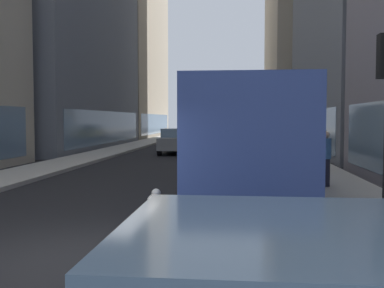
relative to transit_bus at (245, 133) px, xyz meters
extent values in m
plane|color=black|center=(-2.80, 28.06, -1.78)|extent=(120.00, 120.00, 0.00)
cube|color=#ADA89E|center=(-8.50, 28.06, -1.70)|extent=(2.40, 110.00, 0.15)
cube|color=#9E9991|center=(2.90, 28.06, -1.70)|extent=(2.40, 110.00, 0.15)
cube|color=slate|center=(-9.94, 19.84, -0.18)|extent=(0.08, 18.12, 2.40)
cube|color=slate|center=(-10.33, 41.98, -0.18)|extent=(0.08, 17.89, 2.40)
cube|color=slate|center=(4.51, 16.82, -0.18)|extent=(0.08, 16.70, 2.40)
cube|color=slate|center=(3.43, 38.27, -0.18)|extent=(0.08, 17.63, 2.40)
cube|color=#33478C|center=(0.00, -0.01, -0.10)|extent=(2.55, 11.50, 2.75)
cube|color=slate|center=(0.00, -0.01, 0.39)|extent=(2.57, 11.04, 0.90)
cube|color=black|center=(0.00, 5.69, -1.23)|extent=(2.55, 0.16, 0.44)
cylinder|color=black|center=(-1.12, 3.54, -1.28)|extent=(0.30, 1.00, 1.00)
cylinder|color=black|center=(1.13, 3.54, -1.28)|extent=(0.30, 1.00, 1.00)
cylinder|color=black|center=(-1.12, -4.16, -1.28)|extent=(0.30, 1.00, 1.00)
cylinder|color=black|center=(1.13, -4.16, -1.28)|extent=(0.30, 1.00, 1.00)
cube|color=silver|center=(-1.45, 5.14, 0.72)|extent=(0.08, 0.24, 0.40)
cube|color=slate|center=(0.00, -11.02, -0.43)|extent=(1.76, 1.82, 0.55)
cube|color=slate|center=(-4.00, 14.87, -1.08)|extent=(1.95, 4.57, 0.75)
cube|color=slate|center=(-4.00, 14.64, -0.43)|extent=(1.79, 2.06, 0.55)
cylinder|color=black|center=(-4.86, 16.73, -1.46)|extent=(0.22, 0.64, 0.64)
cylinder|color=black|center=(-3.14, 16.73, -1.46)|extent=(0.22, 0.64, 0.64)
cylinder|color=black|center=(-4.86, 13.00, -1.46)|extent=(0.22, 0.64, 0.64)
cylinder|color=black|center=(-3.14, 13.00, -1.46)|extent=(0.22, 0.64, 0.64)
cube|color=yellow|center=(-4.00, 32.98, -1.08)|extent=(1.71, 4.28, 0.75)
cube|color=slate|center=(-4.00, 32.76, -0.43)|extent=(1.57, 1.93, 0.55)
cylinder|color=black|center=(-4.74, 34.70, -1.46)|extent=(0.22, 0.64, 0.64)
cylinder|color=black|center=(-3.26, 34.70, -1.46)|extent=(0.22, 0.64, 0.64)
cylinder|color=black|center=(-4.74, 31.25, -1.46)|extent=(0.22, 0.64, 0.64)
cylinder|color=black|center=(-3.26, 31.25, -1.46)|extent=(0.22, 0.64, 0.64)
cube|color=#19519E|center=(0.00, 18.98, -0.28)|extent=(2.30, 2.00, 2.10)
cube|color=silver|center=(0.00, 15.23, -0.03)|extent=(2.30, 5.50, 2.60)
cylinder|color=black|center=(-1.01, 18.98, -1.33)|extent=(0.28, 0.90, 0.90)
cylinder|color=black|center=(1.01, 18.98, -1.33)|extent=(0.28, 0.90, 0.90)
cylinder|color=black|center=(-1.01, 13.48, -1.33)|extent=(0.28, 0.90, 0.90)
cylinder|color=black|center=(1.01, 13.48, -1.33)|extent=(0.28, 0.90, 0.90)
ellipsoid|color=white|center=(-1.95, -4.52, -1.25)|extent=(0.22, 0.60, 0.26)
sphere|color=white|center=(-1.95, -4.14, -1.16)|extent=(0.20, 0.20, 0.20)
sphere|color=black|center=(-2.01, -4.12, -1.14)|extent=(0.07, 0.07, 0.07)
sphere|color=black|center=(-1.89, -4.12, -1.14)|extent=(0.07, 0.07, 0.07)
cylinder|color=white|center=(-1.95, -4.92, -1.20)|extent=(0.03, 0.16, 0.19)
cylinder|color=white|center=(-2.02, -4.31, -1.58)|extent=(0.06, 0.06, 0.40)
cylinder|color=white|center=(-1.88, -4.31, -1.58)|extent=(0.06, 0.06, 0.40)
cylinder|color=white|center=(-2.02, -4.73, -1.58)|extent=(0.06, 0.06, 0.40)
cylinder|color=white|center=(-1.88, -4.73, -1.58)|extent=(0.06, 0.06, 0.40)
sphere|color=black|center=(-1.90, -4.42, -1.21)|extent=(0.04, 0.04, 0.04)
sphere|color=black|center=(-2.01, -4.60, -1.23)|extent=(0.04, 0.04, 0.04)
sphere|color=black|center=(-1.93, -4.70, -1.19)|extent=(0.04, 0.04, 0.04)
cylinder|color=#1E1E2D|center=(2.47, 0.44, -1.20)|extent=(0.28, 0.28, 0.85)
cylinder|color=#33598C|center=(2.47, 0.44, -0.47)|extent=(0.34, 0.34, 0.62)
sphere|color=tan|center=(2.47, 0.44, -0.05)|extent=(0.22, 0.22, 0.22)
sphere|color=red|center=(2.10, -6.03, 1.64)|extent=(0.11, 0.11, 0.11)
sphere|color=orange|center=(2.10, -6.03, 1.42)|extent=(0.11, 0.11, 0.11)
sphere|color=green|center=(2.10, -6.03, 1.20)|extent=(0.11, 0.11, 0.11)
camera|label=1|loc=(-0.23, -13.54, 0.43)|focal=41.95mm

